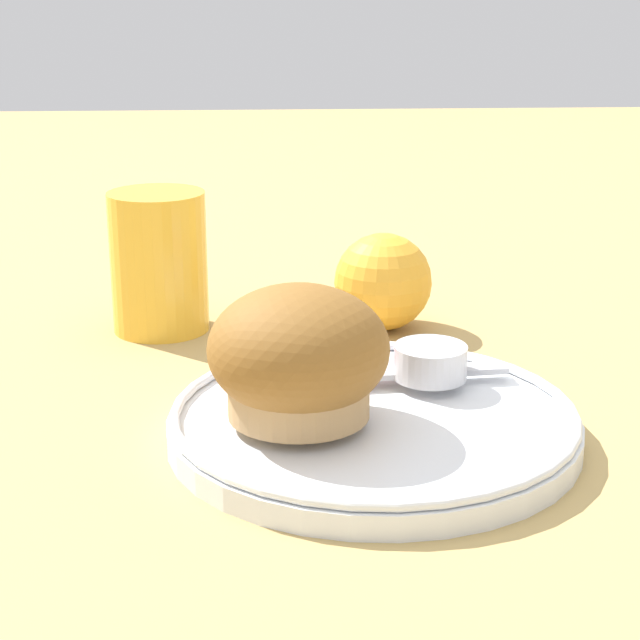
{
  "coord_description": "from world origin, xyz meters",
  "views": [
    {
      "loc": [
        -0.04,
        -0.58,
        0.26
      ],
      "look_at": [
        -0.01,
        0.03,
        0.06
      ],
      "focal_mm": 60.0,
      "sensor_mm": 36.0,
      "label": 1
    }
  ],
  "objects_px": {
    "muffin": "(299,357)",
    "orange_fruit": "(383,282)",
    "butter_knife": "(385,374)",
    "juice_glass": "(159,262)"
  },
  "relations": [
    {
      "from": "muffin",
      "to": "orange_fruit",
      "type": "xyz_separation_m",
      "value": [
        0.07,
        0.21,
        -0.02
      ]
    },
    {
      "from": "muffin",
      "to": "butter_knife",
      "type": "relative_size",
      "value": 0.65
    },
    {
      "from": "muffin",
      "to": "juice_glass",
      "type": "xyz_separation_m",
      "value": [
        -0.1,
        0.21,
        -0.0
      ]
    },
    {
      "from": "butter_knife",
      "to": "orange_fruit",
      "type": "bearing_deg",
      "value": 78.65
    },
    {
      "from": "muffin",
      "to": "juice_glass",
      "type": "distance_m",
      "value": 0.23
    },
    {
      "from": "butter_knife",
      "to": "orange_fruit",
      "type": "xyz_separation_m",
      "value": [
        0.02,
        0.15,
        0.01
      ]
    },
    {
      "from": "juice_glass",
      "to": "orange_fruit",
      "type": "bearing_deg",
      "value": -2.59
    },
    {
      "from": "muffin",
      "to": "butter_knife",
      "type": "xyz_separation_m",
      "value": [
        0.05,
        0.06,
        -0.03
      ]
    },
    {
      "from": "juice_glass",
      "to": "muffin",
      "type": "bearing_deg",
      "value": -66.12
    },
    {
      "from": "muffin",
      "to": "orange_fruit",
      "type": "height_order",
      "value": "muffin"
    }
  ]
}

